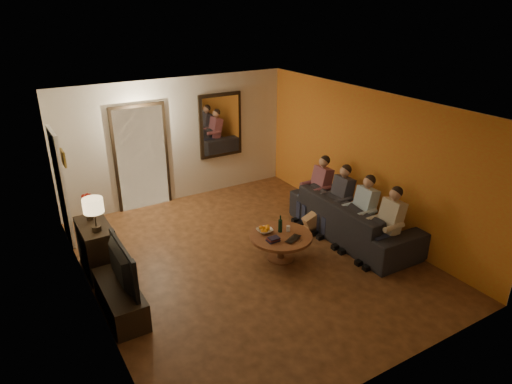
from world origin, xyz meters
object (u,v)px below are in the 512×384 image
sofa (353,217)px  laptop (296,240)px  tv_stand (120,299)px  coffee_table (281,247)px  bowl (265,231)px  wine_bottle (280,224)px  table_lamp (94,215)px  person_b (362,214)px  dog (315,218)px  person_d (318,191)px  tv (116,267)px  person_c (339,202)px  person_a (387,228)px  dresser (97,248)px

sofa → laptop: sofa is taller
tv_stand → coffee_table: 2.69m
bowl → wine_bottle: bearing=-27.6°
table_lamp → laptop: bearing=-24.3°
person_b → wine_bottle: person_b is taller
dog → bowl: (-1.26, -0.25, 0.20)m
sofa → coffee_table: (-1.57, 0.02, -0.16)m
tv_stand → table_lamp: bearing=90.0°
bowl → person_d: bearing=21.8°
tv_stand → person_b: size_ratio=1.06×
sofa → dog: sofa is taller
wine_bottle → laptop: (0.05, -0.38, -0.14)m
wine_bottle → tv: bearing=-177.4°
tv_stand → dog: bearing=7.4°
dog → laptop: bearing=-138.0°
laptop → tv_stand: bearing=149.8°
coffee_table → bowl: (-0.18, 0.22, 0.26)m
tv → laptop: 2.82m
tv → person_c: bearing=-85.8°
person_b → person_d: same height
tv_stand → coffee_table: size_ratio=1.22×
tv_stand → person_c: person_c is taller
tv_stand → sofa: 4.26m
tv → person_b: person_b is taller
person_a → bowl: person_a is taller
person_a → laptop: person_a is taller
sofa → wine_bottle: (-1.52, 0.12, 0.22)m
table_lamp → person_d: table_lamp is taller
coffee_table → bowl: size_ratio=4.02×
dresser → wine_bottle: size_ratio=2.98×
person_d → bowl: person_d is taller
person_c → person_d: (0.00, 0.60, 0.00)m
person_b → person_c: bearing=90.0°
wine_bottle → coffee_table: bearing=-116.6°
table_lamp → bowl: size_ratio=2.08×
dresser → table_lamp: bearing=-90.0°
dresser → dog: size_ratio=1.65×
tv → coffee_table: tv is taller
table_lamp → wine_bottle: 2.92m
sofa → coffee_table: bearing=90.7°
tv_stand → laptop: (2.79, -0.26, 0.25)m
person_d → table_lamp: bearing=178.6°
person_a → person_c: (0.00, 1.20, 0.00)m
person_a → person_d: (0.00, 1.80, 0.00)m
table_lamp → tv: (0.00, -1.01, -0.36)m
dresser → bowl: dresser is taller
person_a → wine_bottle: person_a is taller
tv_stand → person_b: person_b is taller
tv → coffee_table: bearing=-89.5°
sofa → person_b: bearing=163.0°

